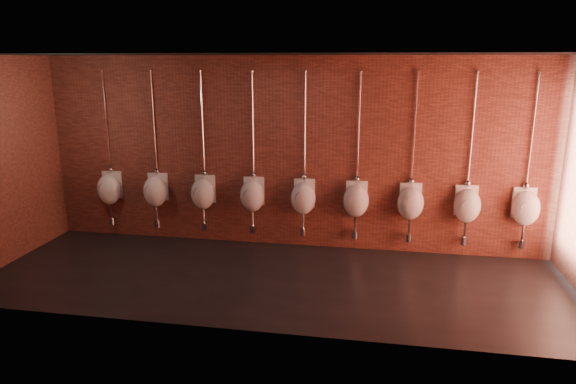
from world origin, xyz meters
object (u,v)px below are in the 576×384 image
(urinal_0, at_px, (109,188))
(urinal_3, at_px, (252,195))
(urinal_5, at_px, (356,200))
(urinal_7, at_px, (467,205))
(urinal_6, at_px, (411,202))
(urinal_4, at_px, (303,197))
(urinal_1, at_px, (155,190))
(urinal_2, at_px, (203,193))
(urinal_8, at_px, (526,207))

(urinal_0, bearing_deg, urinal_3, 0.00)
(urinal_5, bearing_deg, urinal_7, 0.00)
(urinal_3, relative_size, urinal_6, 1.00)
(urinal_5, height_order, urinal_6, same)
(urinal_5, xyz_separation_m, urinal_7, (1.75, 0.00, 0.00))
(urinal_4, relative_size, urinal_5, 1.00)
(urinal_1, xyz_separation_m, urinal_3, (1.75, 0.00, 0.00))
(urinal_2, relative_size, urinal_5, 1.00)
(urinal_3, height_order, urinal_5, same)
(urinal_1, xyz_separation_m, urinal_4, (2.63, 0.00, 0.00))
(urinal_0, relative_size, urinal_3, 1.00)
(urinal_6, distance_m, urinal_7, 0.88)
(urinal_6, bearing_deg, urinal_7, 0.00)
(urinal_5, bearing_deg, urinal_2, 180.00)
(urinal_7, bearing_deg, urinal_5, 180.00)
(urinal_1, bearing_deg, urinal_2, 0.00)
(urinal_4, height_order, urinal_8, same)
(urinal_3, distance_m, urinal_8, 4.38)
(urinal_0, distance_m, urinal_6, 5.25)
(urinal_3, relative_size, urinal_7, 1.00)
(urinal_0, xyz_separation_m, urinal_6, (5.25, 0.00, 0.00))
(urinal_1, relative_size, urinal_8, 1.00)
(urinal_6, bearing_deg, urinal_3, 180.00)
(urinal_4, bearing_deg, urinal_1, 180.00)
(urinal_1, xyz_separation_m, urinal_2, (0.88, 0.00, 0.00))
(urinal_0, height_order, urinal_6, same)
(urinal_0, bearing_deg, urinal_6, 0.00)
(urinal_6, relative_size, urinal_7, 1.00)
(urinal_0, xyz_separation_m, urinal_3, (2.63, 0.00, 0.00))
(urinal_4, xyz_separation_m, urinal_7, (2.63, 0.00, 0.00))
(urinal_7, distance_m, urinal_8, 0.88)
(urinal_6, height_order, urinal_8, same)
(urinal_1, height_order, urinal_5, same)
(urinal_6, xyz_separation_m, urinal_8, (1.75, 0.00, 0.00))
(urinal_2, xyz_separation_m, urinal_3, (0.88, 0.00, 0.00))
(urinal_3, xyz_separation_m, urinal_6, (2.63, 0.00, 0.00))
(urinal_3, bearing_deg, urinal_5, 0.00)
(urinal_3, height_order, urinal_6, same)
(urinal_7, relative_size, urinal_8, 1.00)
(urinal_1, relative_size, urinal_4, 1.00)
(urinal_0, xyz_separation_m, urinal_4, (3.50, 0.00, 0.00))
(urinal_2, bearing_deg, urinal_0, 180.00)
(urinal_2, bearing_deg, urinal_8, 0.00)
(urinal_1, distance_m, urinal_6, 4.38)
(urinal_5, bearing_deg, urinal_8, 0.00)
(urinal_3, xyz_separation_m, urinal_5, (1.75, 0.00, 0.00))
(urinal_4, xyz_separation_m, urinal_8, (3.50, 0.00, 0.00))
(urinal_1, height_order, urinal_8, same)
(urinal_4, height_order, urinal_6, same)
(urinal_6, xyz_separation_m, urinal_7, (0.88, 0.00, 0.00))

